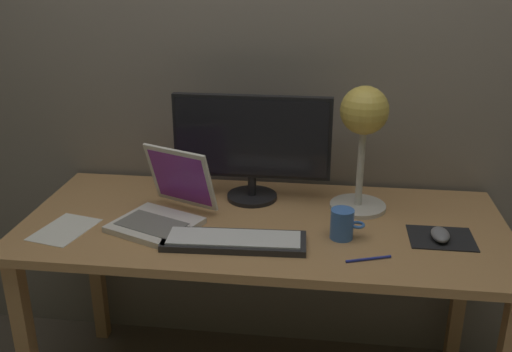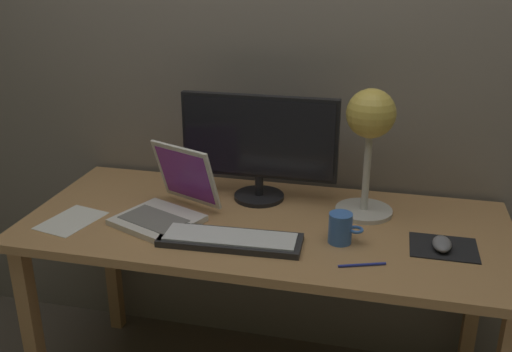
% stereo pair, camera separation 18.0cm
% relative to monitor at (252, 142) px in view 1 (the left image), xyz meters
% --- Properties ---
extents(back_wall, '(4.80, 0.06, 2.60)m').
position_rel_monitor_xyz_m(back_wall, '(0.06, 0.22, 0.35)').
color(back_wall, gray).
rests_on(back_wall, ground).
extents(desk, '(1.60, 0.70, 0.74)m').
position_rel_monitor_xyz_m(desk, '(0.06, -0.18, -0.29)').
color(desk, tan).
rests_on(desk, ground).
extents(monitor, '(0.56, 0.18, 0.38)m').
position_rel_monitor_xyz_m(monitor, '(0.00, 0.00, 0.00)').
color(monitor, black).
rests_on(monitor, desk).
extents(keyboard_main, '(0.45, 0.16, 0.03)m').
position_rel_monitor_xyz_m(keyboard_main, '(-0.01, -0.35, -0.20)').
color(keyboard_main, '#28282B').
rests_on(keyboard_main, desk).
extents(laptop, '(0.35, 0.37, 0.24)m').
position_rel_monitor_xyz_m(laptop, '(-0.25, -0.21, -0.15)').
color(laptop, silver).
rests_on(laptop, desk).
extents(desk_lamp, '(0.19, 0.19, 0.43)m').
position_rel_monitor_xyz_m(desk_lamp, '(0.38, -0.04, 0.09)').
color(desk_lamp, beige).
rests_on(desk_lamp, desk).
extents(mousepad, '(0.20, 0.16, 0.00)m').
position_rel_monitor_xyz_m(mousepad, '(0.63, -0.24, -0.21)').
color(mousepad, black).
rests_on(mousepad, desk).
extents(mouse, '(0.06, 0.10, 0.03)m').
position_rel_monitor_xyz_m(mouse, '(0.62, -0.25, -0.19)').
color(mouse, slate).
rests_on(mouse, mousepad).
extents(coffee_mug, '(0.11, 0.07, 0.10)m').
position_rel_monitor_xyz_m(coffee_mug, '(0.32, -0.27, -0.17)').
color(coffee_mug, '#3F72CC').
rests_on(coffee_mug, desk).
extents(paper_sheet_near_mouse, '(0.19, 0.24, 0.00)m').
position_rel_monitor_xyz_m(paper_sheet_near_mouse, '(-0.57, -0.33, -0.21)').
color(paper_sheet_near_mouse, white).
rests_on(paper_sheet_near_mouse, desk).
extents(pen, '(0.13, 0.05, 0.01)m').
position_rel_monitor_xyz_m(pen, '(0.40, -0.40, -0.21)').
color(pen, '#2633A5').
rests_on(pen, desk).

